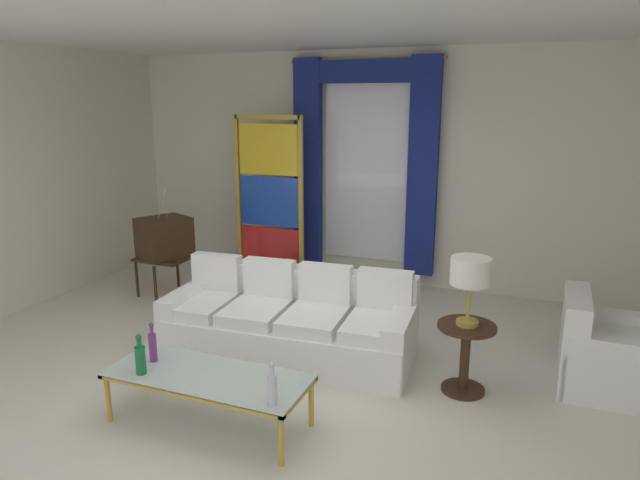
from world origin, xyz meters
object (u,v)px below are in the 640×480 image
Objects in this scene: table_lamp_brass at (470,274)px; couch_white_long at (291,322)px; bottle_blue_decanter at (272,387)px; armchair_white at (605,356)px; bottle_crystal_tall at (153,346)px; peacock_figurine at (284,277)px; bottle_amber_squat at (140,358)px; stained_glass_divider at (269,205)px; vintage_tv at (164,239)px; coffee_table at (208,378)px; round_side_table at (465,352)px.

couch_white_long is at bearing 174.85° from table_lamp_brass.
bottle_blue_decanter is 2.89m from armchair_white.
armchair_white is at bearing 41.74° from bottle_blue_decanter.
bottle_crystal_tall is (-1.14, 0.23, 0.01)m from bottle_blue_decanter.
bottle_crystal_tall reaches higher than peacock_figurine.
bottle_amber_squat is 0.14× the size of stained_glass_divider.
couch_white_long is 1.69m from bottle_blue_decanter.
bottle_blue_decanter is at bearing -42.35° from vintage_tv.
bottle_blue_decanter is 3.86m from stained_glass_divider.
bottle_crystal_tall is at bearing -151.70° from table_lamp_brass.
coffee_table is 0.69m from bottle_blue_decanter.
couch_white_long is 1.09× the size of stained_glass_divider.
round_side_table is (-1.08, -0.50, 0.07)m from armchair_white.
round_side_table is 1.04× the size of table_lamp_brass.
couch_white_long is 2.32m from vintage_tv.
bottle_crystal_tall is 0.56× the size of table_lamp_brass.
couch_white_long is 1.66m from round_side_table.
table_lamp_brass is (2.16, 1.39, 0.49)m from bottle_amber_squat.
vintage_tv reaches higher than table_lamp_brass.
table_lamp_brass is (1.65, -0.15, 0.72)m from couch_white_long.
vintage_tv reaches higher than bottle_blue_decanter.
coffee_table is 5.05× the size of bottle_blue_decanter.
couch_white_long is 3.99× the size of peacock_figurine.
vintage_tv is 3.91m from table_lamp_brass.
vintage_tv is at bearing 123.26° from bottle_amber_squat.
couch_white_long is at bearing 174.85° from round_side_table.
peacock_figurine is (-1.39, 3.08, -0.31)m from bottle_blue_decanter.
couch_white_long is at bearing 67.43° from bottle_crystal_tall.
table_lamp_brass reaches higher than coffee_table.
armchair_white reaches higher than bottle_crystal_tall.
armchair_white is (2.79, 1.72, -0.09)m from coffee_table.
bottle_blue_decanter is 0.97× the size of bottle_amber_squat.
bottle_crystal_tall reaches higher than round_side_table.
bottle_blue_decanter is at bearing -65.81° from peacock_figurine.
bottle_amber_squat is 0.23× the size of vintage_tv.
bottle_crystal_tall is at bearing -151.70° from round_side_table.
peacock_figurine is 1.01× the size of round_side_table.
bottle_blue_decanter is 0.51× the size of round_side_table.
round_side_table is at bearing -34.17° from peacock_figurine.
round_side_table is at bearing 32.79° from bottle_amber_squat.
round_side_table is at bearing -35.34° from stained_glass_divider.
table_lamp_brass is (0.00, -0.00, 0.67)m from round_side_table.
stained_glass_divider is at bearing 100.64° from bottle_crystal_tall.
table_lamp_brass is (2.45, -1.67, 0.81)m from peacock_figurine.
coffee_table is 3.28m from armchair_white.
vintage_tv is at bearing 137.65° from bottle_blue_decanter.
armchair_white is 1.39× the size of peacock_figurine.
bottle_amber_squat is at bearing -56.74° from vintage_tv.
stained_glass_divider reaches higher than round_side_table.
stained_glass_divider is (-1.74, 3.41, 0.53)m from bottle_blue_decanter.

